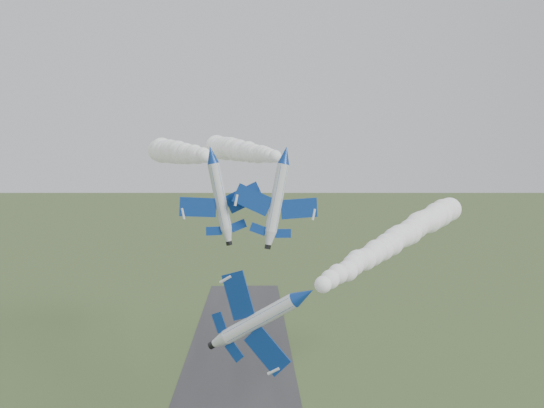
% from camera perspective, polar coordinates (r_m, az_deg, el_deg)
% --- Properties ---
extents(jet_lead, '(7.57, 12.41, 9.25)m').
position_cam_1_polar(jet_lead, '(58.10, 3.00, -8.55)').
color(jet_lead, silver).
extents(smoke_trail_jet_lead, '(34.99, 68.61, 4.84)m').
position_cam_1_polar(smoke_trail_jet_lead, '(95.50, 12.53, -2.73)').
color(smoke_trail_jet_lead, white).
extents(jet_pair_left, '(11.19, 13.37, 3.75)m').
position_cam_1_polar(jet_pair_left, '(80.14, -5.70, 4.66)').
color(jet_pair_left, silver).
extents(smoke_trail_jet_pair_left, '(18.60, 62.03, 5.20)m').
position_cam_1_polar(smoke_trail_jet_pair_left, '(114.33, -8.87, 4.82)').
color(smoke_trail_jet_pair_left, white).
extents(jet_pair_right, '(11.53, 13.78, 3.87)m').
position_cam_1_polar(jet_pair_right, '(80.15, 1.27, 4.64)').
color(jet_pair_right, silver).
extents(smoke_trail_jet_pair_right, '(17.10, 58.98, 5.02)m').
position_cam_1_polar(smoke_trail_jet_pair_right, '(112.59, -3.19, 5.04)').
color(smoke_trail_jet_pair_right, white).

